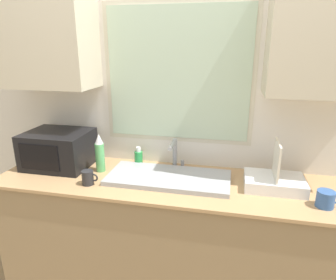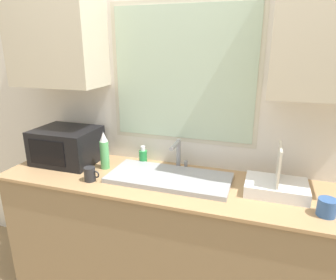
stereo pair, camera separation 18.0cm
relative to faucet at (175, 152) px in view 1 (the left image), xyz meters
The scene contains 10 objects.
countertop 0.62m from the faucet, 92.70° to the right, with size 2.23×0.62×0.92m.
wall_back 0.39m from the faucet, 95.22° to the left, with size 6.00×0.38×2.60m.
sink_basin 0.21m from the faucet, 91.47° to the right, with size 0.78×0.35×0.03m.
faucet is the anchor object (origin of this frame).
microwave 0.83m from the faucet, behind, with size 0.44×0.36×0.25m.
dish_rack 0.66m from the faucet, 13.36° to the right, with size 0.35×0.25×0.29m.
spray_bottle 0.51m from the faucet, 164.50° to the right, with size 0.06×0.06×0.27m.
soap_bottle 0.28m from the faucet, behind, with size 0.06×0.06×0.14m.
mug_near_sink 0.60m from the faucet, 144.00° to the right, with size 0.10×0.07×0.09m.
mug_by_rack 0.94m from the faucet, 20.34° to the right, with size 0.13×0.09×0.09m.
Camera 1 is at (0.37, -1.41, 1.75)m, focal length 32.00 mm.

